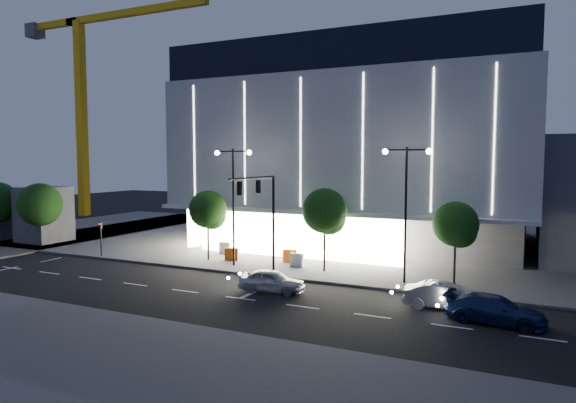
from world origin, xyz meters
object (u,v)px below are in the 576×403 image
Objects in this scene: street_lamp_west at (233,189)px; tree_mid at (325,213)px; barrier_b at (225,248)px; barrier_c at (290,256)px; barrier_d at (297,260)px; car_second at (445,296)px; traffic_mast at (264,206)px; tower_crane at (86,73)px; car_lead at (272,281)px; ped_signal_far at (101,235)px; car_third at (495,309)px; tree_left at (208,212)px; barrier_a at (232,254)px; tree_right at (456,227)px; street_lamp_east at (406,194)px.

street_lamp_west reaches higher than tree_mid.
barrier_b and barrier_c have the same top height.
barrier_b is 1.00× the size of barrier_d.
barrier_d is at bearing 58.79° from car_second.
tower_crane is (-41.92, 24.66, 15.48)m from traffic_mast.
barrier_d is at bearing -25.71° from tower_crane.
barrier_d is (-1.44, 6.94, -0.05)m from car_lead.
ped_signal_far is 16.89m from barrier_d.
car_third is at bearing -30.74° from tree_mid.
tree_left reaches higher than car_second.
street_lamp_west is 8.18× the size of barrier_d.
street_lamp_west is 12.76m from ped_signal_far.
barrier_a is 1.00× the size of barrier_d.
tree_left is at bearing 49.78° from car_lead.
tree_right reaches higher than barrier_a.
barrier_a is at bearing -40.26° from barrier_b.
traffic_mast is at bearing -162.98° from tree_right.
barrier_a and barrier_c have the same top height.
barrier_c is at bearing 15.53° from tree_left.
street_lamp_east is 0.28× the size of tower_crane.
car_second is at bearing -16.11° from tree_left.
tree_right is 19.62m from barrier_b.
barrier_b is (-22.00, 9.71, -0.05)m from car_third.
street_lamp_west is 7.19m from barrier_b.
tree_right is 5.01× the size of barrier_d.
tree_right is at bearing 5.14° from ped_signal_far.
car_second is 21.02m from barrier_b.
barrier_d is (7.70, -2.15, 0.00)m from barrier_b.
barrier_a is at bearing 13.48° from tree_left.
barrier_c is (15.41, 4.29, -1.24)m from ped_signal_far.
car_third is at bearing -46.13° from barrier_c.
tower_crane is at bearing 149.02° from tree_left.
tree_mid is at bearing -13.75° from car_lead.
traffic_mast is 7.89m from barrier_a.
street_lamp_west is 13.00m from street_lamp_east.
tree_left is 4.31m from barrier_b.
tree_mid is at bearing -7.38° from barrier_b.
car_second reaches higher than barrier_b.
barrier_b is at bearing 155.75° from barrier_c.
street_lamp_west reaches higher than traffic_mast.
street_lamp_east is 25.37m from ped_signal_far.
barrier_d is (-11.46, 0.53, -3.23)m from tree_right.
barrier_b is at bearing 172.06° from tree_right.
barrier_c is (-12.80, 7.31, -0.07)m from car_second.
car_third is 4.39× the size of barrier_c.
street_lamp_east reaches higher than traffic_mast.
tower_crane is 29.09× the size of barrier_b.
ped_signal_far is at bearing -42.20° from tower_crane.
car_third is at bearing -8.33° from ped_signal_far.
tower_crane is at bearing 154.98° from tree_mid.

